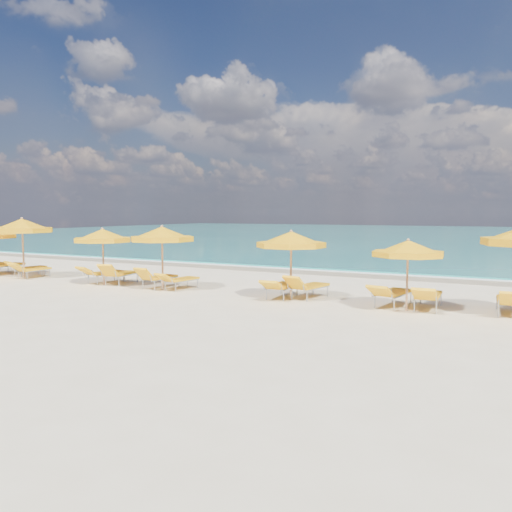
% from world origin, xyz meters
% --- Properties ---
extents(ground_plane, '(120.00, 120.00, 0.00)m').
position_xyz_m(ground_plane, '(0.00, 0.00, 0.00)').
color(ground_plane, beige).
extents(ocean, '(120.00, 80.00, 0.30)m').
position_xyz_m(ocean, '(0.00, 48.00, 0.00)').
color(ocean, '#157974').
rests_on(ocean, ground).
extents(wet_sand_band, '(120.00, 2.60, 0.01)m').
position_xyz_m(wet_sand_band, '(0.00, 7.40, 0.00)').
color(wet_sand_band, tan).
rests_on(wet_sand_band, ground).
extents(foam_line, '(120.00, 1.20, 0.03)m').
position_xyz_m(foam_line, '(0.00, 8.20, 0.00)').
color(foam_line, white).
rests_on(foam_line, ground).
extents(whitecap_near, '(14.00, 0.36, 0.05)m').
position_xyz_m(whitecap_near, '(-6.00, 17.00, 0.00)').
color(whitecap_near, white).
rests_on(whitecap_near, ground).
extents(whitecap_far, '(18.00, 0.30, 0.05)m').
position_xyz_m(whitecap_far, '(8.00, 24.00, 0.00)').
color(whitecap_far, white).
rests_on(whitecap_far, ground).
extents(umbrella_1, '(3.29, 3.29, 2.60)m').
position_xyz_m(umbrella_1, '(-10.24, -0.43, 2.21)').
color(umbrella_1, tan).
rests_on(umbrella_1, ground).
extents(umbrella_2, '(2.91, 2.91, 2.22)m').
position_xyz_m(umbrella_2, '(-5.60, -0.48, 1.89)').
color(umbrella_2, tan).
rests_on(umbrella_2, ground).
extents(umbrella_3, '(3.04, 3.04, 2.35)m').
position_xyz_m(umbrella_3, '(-2.86, -0.35, 2.00)').
color(umbrella_3, tan).
rests_on(umbrella_3, ground).
extents(umbrella_4, '(2.85, 2.85, 2.25)m').
position_xyz_m(umbrella_4, '(2.11, -0.15, 1.92)').
color(umbrella_4, tan).
rests_on(umbrella_4, ground).
extents(umbrella_5, '(2.57, 2.57, 2.07)m').
position_xyz_m(umbrella_5, '(5.76, -0.26, 1.76)').
color(umbrella_5, tan).
rests_on(umbrella_5, ground).
extents(lounger_0_right, '(0.69, 2.03, 0.82)m').
position_xyz_m(lounger_0_right, '(-12.16, 0.08, 0.24)').
color(lounger_0_right, '#A5A8AD').
rests_on(lounger_0_right, ground).
extents(lounger_1_left, '(0.80, 1.78, 0.74)m').
position_xyz_m(lounger_1_left, '(-10.62, 0.14, 0.21)').
color(lounger_1_left, '#A5A8AD').
rests_on(lounger_1_left, ground).
extents(lounger_1_right, '(0.61, 1.75, 0.75)m').
position_xyz_m(lounger_1_right, '(-9.84, -0.26, 0.21)').
color(lounger_1_right, '#A5A8AD').
rests_on(lounger_1_right, ground).
extents(lounger_2_left, '(0.91, 2.04, 0.76)m').
position_xyz_m(lounger_2_left, '(-6.05, 0.06, 0.23)').
color(lounger_2_left, '#A5A8AD').
rests_on(lounger_2_left, ground).
extents(lounger_2_right, '(0.96, 2.01, 0.91)m').
position_xyz_m(lounger_2_right, '(-5.20, 0.04, 0.24)').
color(lounger_2_right, '#A5A8AD').
rests_on(lounger_2_right, ground).
extents(lounger_3_left, '(0.69, 1.84, 0.87)m').
position_xyz_m(lounger_3_left, '(-3.28, -0.04, 0.23)').
color(lounger_3_left, '#A5A8AD').
rests_on(lounger_3_left, ground).
extents(lounger_3_right, '(0.83, 1.86, 0.71)m').
position_xyz_m(lounger_3_right, '(-2.33, 0.03, 0.21)').
color(lounger_3_right, '#A5A8AD').
rests_on(lounger_3_right, ground).
extents(lounger_4_left, '(0.75, 2.04, 0.74)m').
position_xyz_m(lounger_4_left, '(1.70, 0.06, 0.23)').
color(lounger_4_left, '#A5A8AD').
rests_on(lounger_4_left, ground).
extents(lounger_4_right, '(1.00, 1.99, 0.87)m').
position_xyz_m(lounger_4_right, '(2.54, 0.37, 0.24)').
color(lounger_4_right, '#A5A8AD').
rests_on(lounger_4_right, ground).
extents(lounger_5_left, '(1.01, 2.12, 0.79)m').
position_xyz_m(lounger_5_left, '(5.26, 0.24, 0.24)').
color(lounger_5_left, '#A5A8AD').
rests_on(lounger_5_left, ground).
extents(lounger_5_right, '(0.72, 2.03, 0.81)m').
position_xyz_m(lounger_5_right, '(6.27, 0.23, 0.24)').
color(lounger_5_right, '#A5A8AD').
rests_on(lounger_5_right, ground).
extents(lounger_6_left, '(0.73, 1.90, 0.81)m').
position_xyz_m(lounger_6_left, '(8.36, 0.50, 0.23)').
color(lounger_6_left, '#A5A8AD').
rests_on(lounger_6_left, ground).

